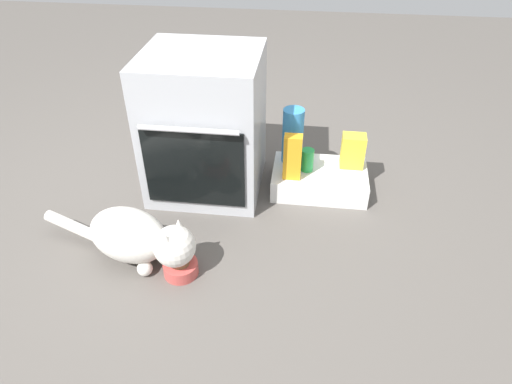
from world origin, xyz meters
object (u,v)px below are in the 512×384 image
Objects in this scene: soda_can at (307,160)px; water_bottle at (293,136)px; food_bowl at (181,267)px; oven at (205,125)px; juice_carton at (292,157)px; cat at (137,237)px; snack_bag at (353,151)px; pantry_cabinet at (319,179)px.

water_bottle is (-0.08, 0.08, 0.09)m from soda_can.
food_bowl is 1.24× the size of soda_can.
food_bowl is (0.02, -0.67, -0.33)m from oven.
food_bowl is 0.50× the size of water_bottle.
oven is 0.46m from water_bottle.
oven is 3.02× the size of juice_carton.
cat is (-0.18, -0.61, -0.23)m from oven.
food_bowl is at bearing -134.02° from snack_bag.
snack_bag is at bearing 7.16° from oven.
soda_can is 0.67× the size of snack_bag.
water_bottle is at bearing 13.96° from oven.
cat is at bearing -130.42° from water_bottle.
pantry_cabinet reaches higher than food_bowl.
water_bottle is at bearing 61.61° from food_bowl.
water_bottle is (-0.16, 0.08, 0.21)m from pantry_cabinet.
cat is 0.96m from water_bottle.
water_bottle is at bearing 65.32° from cat.
soda_can is at bearing 45.86° from juice_carton.
oven is at bearing -166.04° from water_bottle.
food_bowl is at bearing -88.43° from oven.
snack_bag is at bearing 21.72° from pantry_cabinet.
cat is 3.18× the size of juice_carton.
juice_carton is (-0.15, -0.08, 0.18)m from pantry_cabinet.
oven is at bearing -177.05° from pantry_cabinet.
oven is 0.55m from soda_can.
cat is (-0.19, 0.05, 0.10)m from food_bowl.
food_bowl is at bearing -126.06° from soda_can.
snack_bag is (0.23, 0.07, 0.03)m from soda_can.
pantry_cabinet is 2.74× the size of snack_bag.
oven is at bearing 89.67° from cat.
food_bowl is at bearing -124.91° from juice_carton.
oven reaches higher than snack_bag.
juice_carton is (0.43, 0.62, 0.20)m from food_bowl.
oven is at bearing -177.23° from soda_can.
water_bottle reaches higher than food_bowl.
cat is at bearing 164.25° from food_bowl.
snack_bag is at bearing 45.98° from food_bowl.
pantry_cabinet is (0.59, 0.03, -0.30)m from oven.
oven is 0.74m from food_bowl.
pantry_cabinet is 0.91m from food_bowl.
water_bottle is 0.16m from juice_carton.
juice_carton is at bearing 57.67° from cat.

